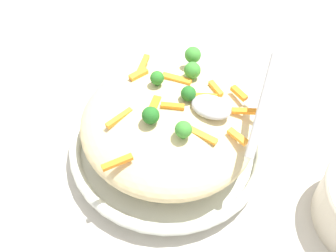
{
  "coord_description": "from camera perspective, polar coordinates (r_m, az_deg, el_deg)",
  "views": [
    {
      "loc": [
        -0.15,
        0.32,
        0.53
      ],
      "look_at": [
        0.0,
        0.0,
        0.07
      ],
      "focal_mm": 42.52,
      "sensor_mm": 36.0,
      "label": 1
    }
  ],
  "objects": [
    {
      "name": "carrot_piece_9",
      "position": [
        0.52,
        4.99,
        -1.38
      ],
      "size": [
        0.04,
        0.01,
        0.01
      ],
      "primitive_type": "cube",
      "rotation": [
        0.0,
        0.0,
        6.15
      ],
      "color": "orange",
      "rests_on": "pasta_mound"
    },
    {
      "name": "carrot_piece_4",
      "position": [
        0.57,
        10.15,
        4.67
      ],
      "size": [
        0.03,
        0.02,
        0.01
      ],
      "primitive_type": "cube",
      "rotation": [
        0.0,
        0.0,
        2.62
      ],
      "color": "orange",
      "rests_on": "pasta_mound"
    },
    {
      "name": "pasta_mound",
      "position": [
        0.57,
        0.0,
        0.25
      ],
      "size": [
        0.26,
        0.25,
        0.08
      ],
      "primitive_type": "ellipsoid",
      "color": "beige",
      "rests_on": "serving_bowl"
    },
    {
      "name": "carrot_piece_11",
      "position": [
        0.58,
        6.86,
        5.37
      ],
      "size": [
        0.03,
        0.02,
        0.01
      ],
      "primitive_type": "cube",
      "rotation": [
        0.0,
        0.0,
        2.5
      ],
      "color": "orange",
      "rests_on": "pasta_mound"
    },
    {
      "name": "broccoli_floret_4",
      "position": [
        0.55,
        2.95,
        4.66
      ],
      "size": [
        0.02,
        0.02,
        0.02
      ],
      "color": "#205B1C",
      "rests_on": "pasta_mound"
    },
    {
      "name": "carrot_piece_10",
      "position": [
        0.61,
        -3.54,
        8.87
      ],
      "size": [
        0.01,
        0.04,
        0.01
      ],
      "primitive_type": "cube",
      "rotation": [
        0.0,
        0.0,
        4.89
      ],
      "color": "orange",
      "rests_on": "pasta_mound"
    },
    {
      "name": "carrot_piece_5",
      "position": [
        0.56,
        5.41,
        4.15
      ],
      "size": [
        0.03,
        0.02,
        0.01
      ],
      "primitive_type": "cube",
      "rotation": [
        0.0,
        0.0,
        3.51
      ],
      "color": "orange",
      "rests_on": "pasta_mound"
    },
    {
      "name": "broccoli_floret_3",
      "position": [
        0.6,
        3.58,
        10.09
      ],
      "size": [
        0.02,
        0.02,
        0.03
      ],
      "color": "#377928",
      "rests_on": "pasta_mound"
    },
    {
      "name": "carrot_piece_12",
      "position": [
        0.55,
        11.27,
        2.1
      ],
      "size": [
        0.04,
        0.02,
        0.01
      ],
      "primitive_type": "cube",
      "rotation": [
        0.0,
        0.0,
        0.38
      ],
      "color": "orange",
      "rests_on": "pasta_mound"
    },
    {
      "name": "broccoli_floret_2",
      "position": [
        0.5,
        2.23,
        -0.52
      ],
      "size": [
        0.02,
        0.02,
        0.03
      ],
      "color": "#377928",
      "rests_on": "pasta_mound"
    },
    {
      "name": "carrot_piece_6",
      "position": [
        0.53,
        9.96,
        -1.5
      ],
      "size": [
        0.03,
        0.02,
        0.01
      ],
      "primitive_type": "cube",
      "rotation": [
        0.0,
        0.0,
        2.75
      ],
      "color": "orange",
      "rests_on": "pasta_mound"
    },
    {
      "name": "carrot_piece_8",
      "position": [
        0.54,
        -7.01,
        1.16
      ],
      "size": [
        0.02,
        0.04,
        0.01
      ],
      "primitive_type": "cube",
      "rotation": [
        0.0,
        0.0,
        4.33
      ],
      "color": "orange",
      "rests_on": "pasta_mound"
    },
    {
      "name": "carrot_piece_2",
      "position": [
        0.59,
        -4.25,
        7.41
      ],
      "size": [
        0.02,
        0.03,
        0.01
      ],
      "primitive_type": "cube",
      "rotation": [
        0.0,
        0.0,
        1.09
      ],
      "color": "orange",
      "rests_on": "pasta_mound"
    },
    {
      "name": "serving_spoon",
      "position": [
        0.53,
        8.56,
        2.82
      ],
      "size": [
        0.11,
        0.13,
        0.07
      ],
      "color": "#B7B7BC",
      "rests_on": "pasta_mound"
    },
    {
      "name": "carrot_piece_7",
      "position": [
        0.5,
        -7.29,
        -5.18
      ],
      "size": [
        0.03,
        0.04,
        0.01
      ],
      "primitive_type": "cube",
      "rotation": [
        0.0,
        0.0,
        0.9
      ],
      "color": "orange",
      "rests_on": "pasta_mound"
    },
    {
      "name": "broccoli_floret_0",
      "position": [
        0.56,
        -1.57,
        6.87
      ],
      "size": [
        0.02,
        0.02,
        0.02
      ],
      "color": "#296820",
      "rests_on": "pasta_mound"
    },
    {
      "name": "broccoli_floret_5",
      "position": [
        0.52,
        -2.5,
        1.51
      ],
      "size": [
        0.02,
        0.02,
        0.03
      ],
      "color": "#205B1C",
      "rests_on": "pasta_mound"
    },
    {
      "name": "carrot_piece_1",
      "position": [
        0.54,
        0.73,
        2.93
      ],
      "size": [
        0.03,
        0.02,
        0.01
      ],
      "primitive_type": "cube",
      "rotation": [
        0.0,
        0.0,
        0.32
      ],
      "color": "orange",
      "rests_on": "pasta_mound"
    },
    {
      "name": "broccoli_floret_1",
      "position": [
        0.58,
        3.51,
        7.97
      ],
      "size": [
        0.02,
        0.02,
        0.03
      ],
      "color": "#377928",
      "rests_on": "pasta_mound"
    },
    {
      "name": "carrot_piece_0",
      "position": [
        0.54,
        -2.07,
        2.81
      ],
      "size": [
        0.02,
        0.04,
        0.01
      ],
      "primitive_type": "cube",
      "rotation": [
        0.0,
        0.0,
        4.85
      ],
      "color": "orange",
      "rests_on": "pasta_mound"
    },
    {
      "name": "ground_plane",
      "position": [
        0.63,
        0.0,
        -3.73
      ],
      "size": [
        2.4,
        2.4,
        0.0
      ],
      "primitive_type": "plane",
      "color": "beige"
    },
    {
      "name": "carrot_piece_3",
      "position": [
        0.58,
        1.25,
        6.76
      ],
      "size": [
        0.04,
        0.01,
        0.01
      ],
      "primitive_type": "cube",
      "rotation": [
        0.0,
        0.0,
        0.08
      ],
      "color": "orange",
      "rests_on": "pasta_mound"
    },
    {
      "name": "serving_bowl",
      "position": [
        0.62,
        0.0,
        -2.69
      ],
      "size": [
        0.3,
        0.3,
        0.04
      ],
      "color": "silver",
      "rests_on": "ground_plane"
    }
  ]
}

